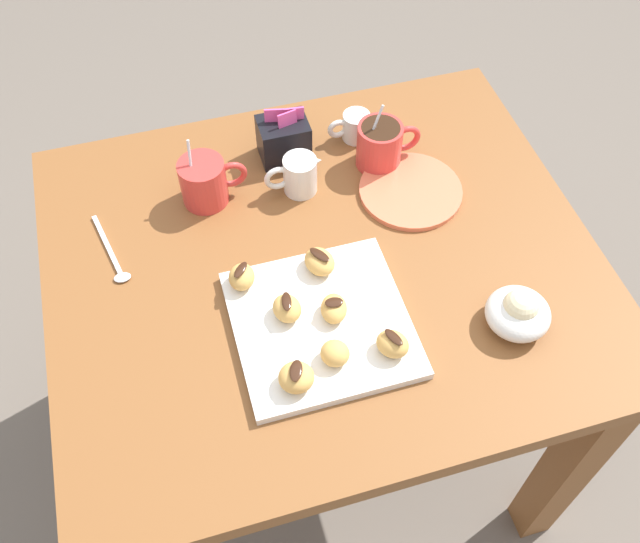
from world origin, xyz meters
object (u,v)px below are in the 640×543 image
object	(u,v)px
beignet_0	(335,353)
beignet_2	(287,308)
cream_pitcher_white	(299,174)
sugar_caddy	(286,138)
chocolate_sauce_pitcher	(355,125)
beignet_6	(334,309)
beignet_5	(393,344)
coffee_mug_red_right	(381,144)
saucer_coral_left	(411,191)
beignet_1	(296,377)
coffee_mug_red_left	(205,180)
dining_table	(323,305)
pastry_plate_square	(321,324)
beignet_3	(242,277)
ice_cream_bowl	(518,312)
beignet_4	(320,262)

from	to	relation	value
beignet_0	beignet_2	size ratio (longest dim) A/B	0.88
cream_pitcher_white	sugar_caddy	distance (m)	0.09
chocolate_sauce_pitcher	beignet_6	bearing A→B (deg)	-112.49
beignet_5	beignet_6	xyz separation A→B (m)	(-0.06, 0.09, -0.00)
coffee_mug_red_right	beignet_2	distance (m)	0.38
saucer_coral_left	beignet_1	bearing A→B (deg)	-132.90
coffee_mug_red_left	beignet_5	bearing A→B (deg)	-62.40
dining_table	cream_pitcher_white	distance (m)	0.24
cream_pitcher_white	beignet_2	bearing A→B (deg)	-108.97
beignet_1	beignet_5	size ratio (longest dim) A/B	1.04
pastry_plate_square	beignet_2	xyz separation A→B (m)	(-0.05, 0.03, 0.03)
saucer_coral_left	beignet_6	world-z (taller)	beignet_6
coffee_mug_red_left	beignet_3	xyz separation A→B (m)	(0.02, -0.21, -0.01)
ice_cream_bowl	dining_table	bearing A→B (deg)	140.73
cream_pitcher_white	beignet_2	xyz separation A→B (m)	(-0.09, -0.27, -0.01)
beignet_4	ice_cream_bowl	bearing A→B (deg)	-33.76
beignet_0	beignet_4	size ratio (longest dim) A/B	0.79
ice_cream_bowl	saucer_coral_left	bearing A→B (deg)	100.77
coffee_mug_red_left	beignet_1	world-z (taller)	coffee_mug_red_left
coffee_mug_red_left	beignet_5	xyz separation A→B (m)	(0.21, -0.39, -0.01)
coffee_mug_red_right	chocolate_sauce_pitcher	size ratio (longest dim) A/B	1.45
ice_cream_bowl	beignet_0	xyz separation A→B (m)	(-0.29, 0.01, 0.00)
beignet_1	sugar_caddy	bearing A→B (deg)	77.11
beignet_3	beignet_0	bearing A→B (deg)	-59.68
pastry_plate_square	ice_cream_bowl	size ratio (longest dim) A/B	2.66
pastry_plate_square	cream_pitcher_white	world-z (taller)	cream_pitcher_white
coffee_mug_red_left	beignet_4	distance (m)	0.26
beignet_4	beignet_5	world-z (taller)	beignet_5
beignet_0	beignet_6	distance (m)	0.08
sugar_caddy	beignet_5	distance (m)	0.46
cream_pitcher_white	beignet_4	world-z (taller)	cream_pitcher_white
cream_pitcher_white	beignet_0	bearing A→B (deg)	-96.86
cream_pitcher_white	beignet_4	distance (m)	0.19
beignet_4	beignet_6	size ratio (longest dim) A/B	1.05
pastry_plate_square	coffee_mug_red_right	size ratio (longest dim) A/B	2.02
beignet_3	beignet_2	bearing A→B (deg)	-55.35
chocolate_sauce_pitcher	beignet_0	xyz separation A→B (m)	(-0.18, -0.46, 0.00)
dining_table	beignet_1	bearing A→B (deg)	-115.32
beignet_2	beignet_4	bearing A→B (deg)	45.00
beignet_0	beignet_4	distance (m)	0.17
pastry_plate_square	saucer_coral_left	world-z (taller)	pastry_plate_square
cream_pitcher_white	beignet_3	size ratio (longest dim) A/B	2.17
dining_table	pastry_plate_square	distance (m)	0.20
coffee_mug_red_right	saucer_coral_left	bearing A→B (deg)	-71.39
beignet_6	saucer_coral_left	bearing A→B (deg)	46.24
beignet_1	beignet_6	distance (m)	0.13
beignet_3	beignet_4	distance (m)	0.13
coffee_mug_red_right	beignet_3	bearing A→B (deg)	-145.28
pastry_plate_square	coffee_mug_red_right	bearing A→B (deg)	57.08
saucer_coral_left	beignet_0	world-z (taller)	beignet_0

